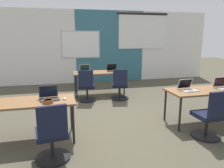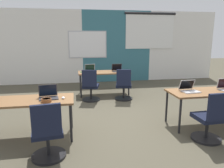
{
  "view_description": "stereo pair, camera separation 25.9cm",
  "coord_description": "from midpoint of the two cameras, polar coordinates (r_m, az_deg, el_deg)",
  "views": [
    {
      "loc": [
        -1.17,
        -4.38,
        1.81
      ],
      "look_at": [
        -0.18,
        -0.26,
        0.87
      ],
      "focal_mm": 34.46,
      "sensor_mm": 36.0,
      "label": 1
    },
    {
      "loc": [
        -0.92,
        -4.43,
        1.81
      ],
      "look_at": [
        -0.18,
        -0.26,
        0.87
      ],
      "focal_mm": 34.46,
      "sensor_mm": 36.0,
      "label": 2
    }
  ],
  "objects": [
    {
      "name": "mouse_far_left",
      "position": [
        6.75,
        -6.45,
        3.34
      ],
      "size": [
        0.06,
        0.1,
        0.03
      ],
      "color": "#B2B2B7",
      "rests_on": "mousepad_far_left"
    },
    {
      "name": "chair_far_left",
      "position": [
        6.11,
        -4.51,
        -1.08
      ],
      "size": [
        0.53,
        0.58,
        0.92
      ],
      "rotation": [
        0.0,
        0.0,
        2.92
      ],
      "color": "black",
      "rests_on": "ground"
    },
    {
      "name": "back_wall_assembly",
      "position": [
        8.68,
        -2.96,
        9.88
      ],
      "size": [
        10.0,
        0.27,
        2.8
      ],
      "color": "silver",
      "rests_on": "ground"
    },
    {
      "name": "chair_near_right_inner",
      "position": [
        4.18,
        26.27,
        -8.85
      ],
      "size": [
        0.52,
        0.55,
        0.92
      ],
      "rotation": [
        0.0,
        0.0,
        3.17
      ],
      "color": "black",
      "rests_on": "ground"
    },
    {
      "name": "desk_near_left",
      "position": [
        4.04,
        -19.76,
        -4.79
      ],
      "size": [
        1.6,
        0.7,
        0.72
      ],
      "color": "brown",
      "rests_on": "ground"
    },
    {
      "name": "laptop_near_left_inner",
      "position": [
        4.0,
        -14.75,
        -2.97
      ],
      "size": [
        0.36,
        0.31,
        0.24
      ],
      "rotation": [
        0.0,
        0.0,
        0.14
      ],
      "color": "#333338",
      "rests_on": "desk_near_left"
    },
    {
      "name": "chair_far_right",
      "position": [
        6.2,
        4.31,
        -0.86
      ],
      "size": [
        0.53,
        0.59,
        0.92
      ],
      "rotation": [
        0.0,
        0.0,
        2.9
      ],
      "color": "black",
      "rests_on": "ground"
    },
    {
      "name": "mouse_far_right",
      "position": [
        6.87,
        4.78,
        3.53
      ],
      "size": [
        0.06,
        0.1,
        0.03
      ],
      "color": "silver",
      "rests_on": "mousepad_far_right"
    },
    {
      "name": "snack_bowl",
      "position": [
        3.78,
        -15.16,
        -4.1
      ],
      "size": [
        0.18,
        0.18,
        0.06
      ],
      "color": "brown",
      "rests_on": "desk_near_left"
    },
    {
      "name": "desk_near_right",
      "position": [
        4.86,
        25.46,
        -2.4
      ],
      "size": [
        1.6,
        0.7,
        0.72
      ],
      "color": "brown",
      "rests_on": "ground"
    },
    {
      "name": "mousepad_far_right",
      "position": [
        6.87,
        4.77,
        3.37
      ],
      "size": [
        0.22,
        0.19,
        0.0
      ],
      "color": "navy",
      "rests_on": "desk_far_center"
    },
    {
      "name": "mousepad_far_left",
      "position": [
        6.76,
        -6.45,
        3.18
      ],
      "size": [
        0.22,
        0.19,
        0.0
      ],
      "color": "#23512D",
      "rests_on": "desk_far_center"
    },
    {
      "name": "desk_far_center",
      "position": [
        6.78,
        -1.07,
        2.77
      ],
      "size": [
        1.6,
        0.7,
        0.72
      ],
      "color": "brown",
      "rests_on": "ground"
    },
    {
      "name": "laptop_far_left",
      "position": [
        6.79,
        -4.65,
        3.68
      ],
      "size": [
        0.36,
        0.33,
        0.23
      ],
      "rotation": [
        0.0,
        0.0,
        0.12
      ],
      "color": "#9E9EA3",
      "rests_on": "desk_far_center"
    },
    {
      "name": "mouse_near_left_inner",
      "position": [
        3.92,
        -10.97,
        -3.61
      ],
      "size": [
        0.07,
        0.11,
        0.03
      ],
      "color": "silver",
      "rests_on": "desk_near_left"
    },
    {
      "name": "chair_near_left_inner",
      "position": [
        3.35,
        -14.54,
        -13.26
      ],
      "size": [
        0.52,
        0.56,
        0.92
      ],
      "rotation": [
        0.0,
        0.0,
        3.28
      ],
      "color": "black",
      "rests_on": "ground"
    },
    {
      "name": "ground_plane",
      "position": [
        4.87,
        3.08,
        -9.29
      ],
      "size": [
        24.0,
        24.0,
        0.0
      ],
      "color": "#4C4738"
    },
    {
      "name": "laptop_near_right_inner",
      "position": [
        4.65,
        21.36,
        -1.29
      ],
      "size": [
        0.35,
        0.34,
        0.22
      ],
      "rotation": [
        0.0,
        0.0,
        0.08
      ],
      "color": "#B7B7BC",
      "rests_on": "desk_near_right"
    },
    {
      "name": "laptop_far_right",
      "position": [
        6.85,
        2.53,
        3.79
      ],
      "size": [
        0.34,
        0.29,
        0.23
      ],
      "rotation": [
        0.0,
        0.0,
        0.03
      ],
      "color": "#333338",
      "rests_on": "desk_far_center"
    }
  ]
}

